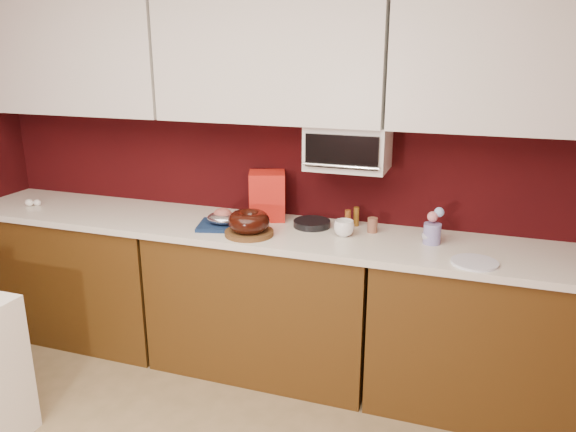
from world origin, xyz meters
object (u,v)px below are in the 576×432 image
Objects in this scene: toaster_oven at (348,147)px; coffee_mug at (344,227)px; foil_ham_nest at (223,218)px; bundt_cake at (249,221)px; blue_jar at (432,234)px; pandoro_box at (267,196)px; flower_vase at (431,232)px.

toaster_oven is 0.45m from coffee_mug.
bundt_cake is at bearing -22.72° from foil_ham_nest.
bundt_cake reaches higher than foil_ham_nest.
coffee_mug is at bearing 17.60° from bundt_cake.
blue_jar is at bearing 11.13° from bundt_cake.
blue_jar is at bearing -28.07° from pandoro_box.
flower_vase is at bearing 125.30° from blue_jar.
blue_jar is at bearing -54.70° from flower_vase.
flower_vase is (-0.00, 0.01, 0.00)m from blue_jar.
flower_vase is (0.98, 0.20, -0.02)m from bundt_cake.
pandoro_box is at bearing 162.19° from coffee_mug.
bundt_cake is (-0.48, -0.31, -0.39)m from toaster_oven.
toaster_oven reaches higher than flower_vase.
coffee_mug is at bearing -38.17° from pandoro_box.
coffee_mug is at bearing -175.35° from flower_vase.
toaster_oven is 0.70m from bundt_cake.
toaster_oven is 4.12× the size of coffee_mug.
toaster_oven reaches higher than coffee_mug.
toaster_oven is at bearing 167.26° from flower_vase.
flower_vase reaches higher than blue_jar.
pandoro_box reaches higher than bundt_cake.
blue_jar is at bearing 5.24° from foil_ham_nest.
coffee_mug is (0.02, -0.15, -0.42)m from toaster_oven.
toaster_oven is at bearing 99.06° from coffee_mug.
blue_jar is (0.98, 0.19, -0.02)m from bundt_cake.
bundt_cake is at bearing -168.51° from flower_vase.
pandoro_box is at bearing 52.77° from foil_ham_nest.
foil_ham_nest is (-0.68, -0.23, -0.42)m from toaster_oven.
toaster_oven reaches higher than blue_jar.
bundt_cake is at bearing -147.16° from toaster_oven.
flower_vase is (0.99, -0.13, -0.09)m from pandoro_box.
toaster_oven reaches higher than foil_ham_nest.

